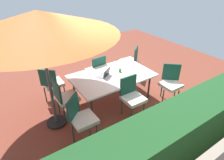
{
  "coord_description": "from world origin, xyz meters",
  "views": [
    {
      "loc": [
        2.33,
        3.49,
        3.04
      ],
      "look_at": [
        0.0,
        0.0,
        0.59
      ],
      "focal_mm": 30.52,
      "sensor_mm": 36.0,
      "label": 1
    }
  ],
  "objects_px": {
    "laptop": "(104,74)",
    "dining_table": "(112,76)",
    "chair_northwest": "(171,82)",
    "chair_southwest": "(131,60)",
    "chair_northeast": "(81,117)",
    "patio_umbrella": "(38,23)",
    "chair_south": "(97,70)",
    "chair_north": "(132,95)",
    "chair_east": "(64,97)",
    "chair_southeast": "(52,82)",
    "cup": "(120,70)"
  },
  "relations": [
    {
      "from": "chair_southwest",
      "to": "laptop",
      "type": "height_order",
      "value": "chair_southwest"
    },
    {
      "from": "dining_table",
      "to": "chair_southwest",
      "type": "bearing_deg",
      "value": -147.93
    },
    {
      "from": "chair_east",
      "to": "chair_southwest",
      "type": "distance_m",
      "value": 2.62
    },
    {
      "from": "patio_umbrella",
      "to": "chair_southeast",
      "type": "bearing_deg",
      "value": -106.75
    },
    {
      "from": "chair_southwest",
      "to": "laptop",
      "type": "bearing_deg",
      "value": -13.77
    },
    {
      "from": "chair_north",
      "to": "laptop",
      "type": "relative_size",
      "value": 2.44
    },
    {
      "from": "laptop",
      "to": "dining_table",
      "type": "bearing_deg",
      "value": 131.02
    },
    {
      "from": "chair_south",
      "to": "cup",
      "type": "distance_m",
      "value": 0.85
    },
    {
      "from": "patio_umbrella",
      "to": "laptop",
      "type": "xyz_separation_m",
      "value": [
        -1.38,
        -0.14,
        -1.47
      ]
    },
    {
      "from": "dining_table",
      "to": "chair_north",
      "type": "height_order",
      "value": "chair_north"
    },
    {
      "from": "chair_northwest",
      "to": "dining_table",
      "type": "bearing_deg",
      "value": -173.75
    },
    {
      "from": "chair_north",
      "to": "chair_south",
      "type": "distance_m",
      "value": 1.56
    },
    {
      "from": "laptop",
      "to": "cup",
      "type": "bearing_deg",
      "value": 142.94
    },
    {
      "from": "chair_north",
      "to": "chair_south",
      "type": "bearing_deg",
      "value": 92.04
    },
    {
      "from": "chair_southeast",
      "to": "cup",
      "type": "relative_size",
      "value": 10.82
    },
    {
      "from": "patio_umbrella",
      "to": "laptop",
      "type": "bearing_deg",
      "value": -174.18
    },
    {
      "from": "chair_east",
      "to": "chair_north",
      "type": "relative_size",
      "value": 1.0
    },
    {
      "from": "chair_northeast",
      "to": "chair_southeast",
      "type": "distance_m",
      "value": 1.59
    },
    {
      "from": "chair_southeast",
      "to": "laptop",
      "type": "bearing_deg",
      "value": -168.62
    },
    {
      "from": "dining_table",
      "to": "chair_southwest",
      "type": "distance_m",
      "value": 1.47
    },
    {
      "from": "patio_umbrella",
      "to": "cup",
      "type": "relative_size",
      "value": 31.12
    },
    {
      "from": "chair_southwest",
      "to": "cup",
      "type": "distance_m",
      "value": 1.26
    },
    {
      "from": "patio_umbrella",
      "to": "chair_northwest",
      "type": "relative_size",
      "value": 2.88
    },
    {
      "from": "chair_east",
      "to": "chair_southeast",
      "type": "distance_m",
      "value": 0.77
    },
    {
      "from": "patio_umbrella",
      "to": "chair_southwest",
      "type": "bearing_deg",
      "value": -162.95
    },
    {
      "from": "dining_table",
      "to": "chair_southeast",
      "type": "xyz_separation_m",
      "value": [
        1.3,
        -0.8,
        -0.14
      ]
    },
    {
      "from": "chair_northeast",
      "to": "cup",
      "type": "xyz_separation_m",
      "value": [
        -1.52,
        -0.81,
        0.23
      ]
    },
    {
      "from": "chair_east",
      "to": "chair_northeast",
      "type": "distance_m",
      "value": 0.82
    },
    {
      "from": "chair_north",
      "to": "laptop",
      "type": "xyz_separation_m",
      "value": [
        0.22,
        -0.83,
        0.23
      ]
    },
    {
      "from": "patio_umbrella",
      "to": "chair_northwest",
      "type": "distance_m",
      "value": 3.37
    },
    {
      "from": "chair_south",
      "to": "laptop",
      "type": "xyz_separation_m",
      "value": [
        0.18,
        0.73,
        0.23
      ]
    },
    {
      "from": "dining_table",
      "to": "chair_northeast",
      "type": "distance_m",
      "value": 1.49
    },
    {
      "from": "chair_north",
      "to": "laptop",
      "type": "distance_m",
      "value": 0.89
    },
    {
      "from": "patio_umbrella",
      "to": "chair_south",
      "type": "height_order",
      "value": "patio_umbrella"
    },
    {
      "from": "chair_northwest",
      "to": "laptop",
      "type": "bearing_deg",
      "value": -171.7
    },
    {
      "from": "chair_south",
      "to": "cup",
      "type": "height_order",
      "value": "chair_south"
    },
    {
      "from": "chair_southeast",
      "to": "laptop",
      "type": "xyz_separation_m",
      "value": [
        -1.11,
        0.74,
        0.23
      ]
    },
    {
      "from": "chair_northeast",
      "to": "chair_southwest",
      "type": "bearing_deg",
      "value": -9.74
    },
    {
      "from": "chair_southeast",
      "to": "chair_south",
      "type": "height_order",
      "value": "same"
    },
    {
      "from": "dining_table",
      "to": "chair_northwest",
      "type": "relative_size",
      "value": 2.06
    },
    {
      "from": "chair_northeast",
      "to": "chair_south",
      "type": "height_order",
      "value": "same"
    },
    {
      "from": "dining_table",
      "to": "chair_south",
      "type": "xyz_separation_m",
      "value": [
        0.01,
        -0.79,
        -0.14
      ]
    },
    {
      "from": "patio_umbrella",
      "to": "chair_northeast",
      "type": "height_order",
      "value": "patio_umbrella"
    },
    {
      "from": "laptop",
      "to": "chair_south",
      "type": "bearing_deg",
      "value": -136.48
    },
    {
      "from": "patio_umbrella",
      "to": "chair_north",
      "type": "xyz_separation_m",
      "value": [
        -1.59,
        0.69,
        -1.7
      ]
    },
    {
      "from": "chair_north",
      "to": "patio_umbrella",
      "type": "bearing_deg",
      "value": 157.42
    },
    {
      "from": "chair_northwest",
      "to": "chair_southwest",
      "type": "relative_size",
      "value": 1.0
    },
    {
      "from": "chair_east",
      "to": "chair_north",
      "type": "xyz_separation_m",
      "value": [
        -1.3,
        0.8,
        0.0
      ]
    },
    {
      "from": "chair_east",
      "to": "chair_south",
      "type": "xyz_separation_m",
      "value": [
        -1.26,
        -0.76,
        0.0
      ]
    },
    {
      "from": "chair_northwest",
      "to": "chair_southeast",
      "type": "bearing_deg",
      "value": -172.28
    }
  ]
}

